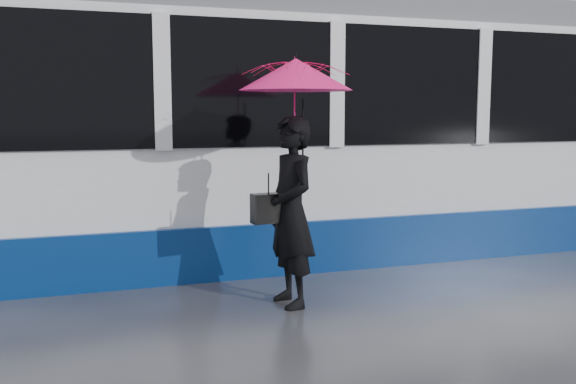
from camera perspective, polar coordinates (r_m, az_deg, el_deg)
name	(u,v)px	position (r m, az deg, el deg)	size (l,w,h in m)	color
ground	(139,326)	(5.97, -13.11, -11.51)	(90.00, 90.00, 0.00)	#27272B
rails	(118,263)	(8.37, -14.89, -6.08)	(34.00, 1.51, 0.02)	#3F3D38
tram	(334,130)	(8.85, 4.14, 5.50)	(26.00, 2.56, 3.35)	white
woman	(291,212)	(6.22, 0.25, -1.78)	(0.68, 0.44, 1.85)	black
umbrella	(296,97)	(6.16, 0.70, 8.44)	(1.19, 1.19, 1.25)	#F51485
handbag	(269,208)	(6.16, -1.74, -1.45)	(0.34, 0.18, 0.47)	black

